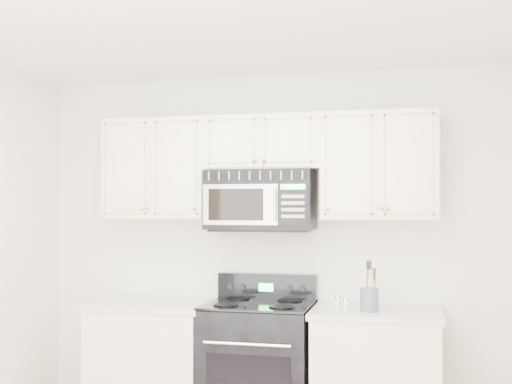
% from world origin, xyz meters
% --- Properties ---
extents(room, '(3.51, 3.51, 2.61)m').
position_xyz_m(room, '(0.00, 0.00, 1.30)').
color(room, brown).
rests_on(room, ground).
extents(base_cabinet_left, '(0.86, 0.65, 0.92)m').
position_xyz_m(base_cabinet_left, '(-0.80, 1.44, 0.43)').
color(base_cabinet_left, white).
rests_on(base_cabinet_left, ground).
extents(base_cabinet_right, '(0.86, 0.65, 0.92)m').
position_xyz_m(base_cabinet_right, '(0.80, 1.44, 0.43)').
color(base_cabinet_right, white).
rests_on(base_cabinet_right, ground).
extents(range, '(0.74, 0.68, 1.11)m').
position_xyz_m(range, '(-0.01, 1.44, 0.48)').
color(range, black).
rests_on(range, ground).
extents(upper_cabinets, '(2.44, 0.37, 0.75)m').
position_xyz_m(upper_cabinets, '(0.00, 1.58, 1.93)').
color(upper_cabinets, white).
rests_on(upper_cabinets, ground).
extents(microwave, '(0.77, 0.43, 0.43)m').
position_xyz_m(microwave, '(-0.02, 1.55, 1.66)').
color(microwave, black).
rests_on(microwave, ground).
extents(utensil_crock, '(0.12, 0.12, 0.33)m').
position_xyz_m(utensil_crock, '(0.76, 1.35, 1.00)').
color(utensil_crock, '#4A536F').
rests_on(utensil_crock, base_cabinet_right).
extents(shaker_salt, '(0.04, 0.04, 0.09)m').
position_xyz_m(shaker_salt, '(0.55, 1.38, 0.97)').
color(shaker_salt, silver).
rests_on(shaker_salt, base_cabinet_right).
extents(shaker_pepper, '(0.04, 0.04, 0.09)m').
position_xyz_m(shaker_pepper, '(0.61, 1.27, 0.97)').
color(shaker_pepper, silver).
rests_on(shaker_pepper, base_cabinet_right).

